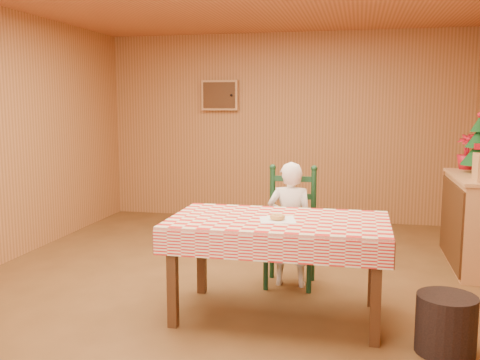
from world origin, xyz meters
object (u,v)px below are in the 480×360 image
(dining_table, at_px, (278,229))
(seated_child, at_px, (290,224))
(ladder_chair, at_px, (291,229))
(storage_bin, at_px, (446,324))
(christmas_tree, at_px, (478,145))
(shelf_unit, at_px, (478,222))

(dining_table, relative_size, seated_child, 1.47)
(ladder_chair, xyz_separation_m, storage_bin, (1.17, -1.16, -0.31))
(dining_table, bearing_deg, christmas_tree, 47.14)
(seated_child, bearing_deg, storage_bin, 136.77)
(dining_table, height_order, ladder_chair, ladder_chair)
(seated_child, bearing_deg, christmas_tree, -146.38)
(seated_child, bearing_deg, shelf_unit, -152.24)
(dining_table, height_order, seated_child, seated_child)
(dining_table, height_order, shelf_unit, shelf_unit)
(seated_child, height_order, storage_bin, seated_child)
(shelf_unit, distance_m, storage_bin, 2.13)
(dining_table, bearing_deg, ladder_chair, 90.00)
(seated_child, relative_size, shelf_unit, 0.91)
(christmas_tree, bearing_deg, storage_bin, -104.66)
(ladder_chair, height_order, seated_child, seated_child)
(dining_table, relative_size, christmas_tree, 2.67)
(ladder_chair, relative_size, storage_bin, 2.77)
(ladder_chair, height_order, shelf_unit, ladder_chair)
(ladder_chair, distance_m, seated_child, 0.08)
(seated_child, xyz_separation_m, christmas_tree, (1.77, 1.18, 0.65))
(seated_child, height_order, shelf_unit, seated_child)
(shelf_unit, bearing_deg, storage_bin, -106.15)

